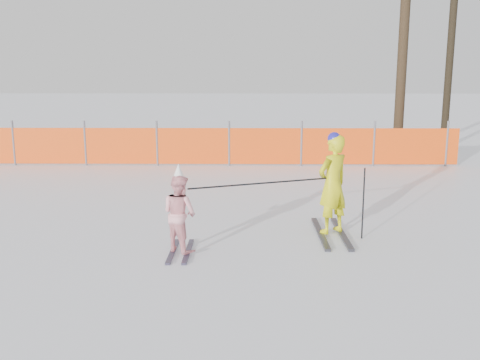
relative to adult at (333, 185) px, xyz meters
name	(u,v)px	position (x,y,z in m)	size (l,w,h in m)	color
ground	(240,256)	(-1.45, -1.06, -0.81)	(120.00, 120.00, 0.00)	white
adult	(333,185)	(0.00, 0.00, 0.00)	(0.68, 1.70, 1.65)	black
child	(179,213)	(-2.31, -0.90, -0.22)	(0.68, 1.06, 1.30)	black
ski_poles	(295,190)	(-0.62, -0.37, -0.01)	(2.66, 0.83, 1.12)	black
safety_fence	(162,146)	(-3.70, 6.44, -0.26)	(16.35, 0.06, 1.25)	#595960
tree_trunks	(421,54)	(3.98, 8.68, 2.29)	(2.33, 2.06, 6.69)	#322416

